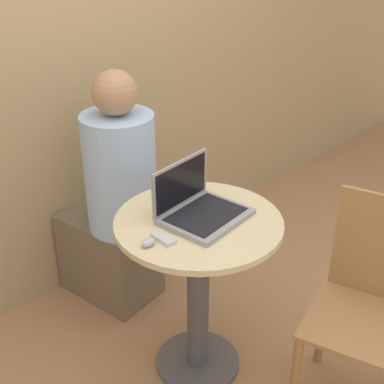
{
  "coord_description": "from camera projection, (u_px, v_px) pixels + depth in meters",
  "views": [
    {
      "loc": [
        -1.27,
        -1.25,
        1.83
      ],
      "look_at": [
        0.01,
        0.05,
        0.86
      ],
      "focal_mm": 50.0,
      "sensor_mm": 36.0,
      "label": 1
    }
  ],
  "objects": [
    {
      "name": "round_table",
      "position": [
        198.0,
        268.0,
        2.18
      ],
      "size": [
        0.66,
        0.66,
        0.76
      ],
      "color": "#4C4C51",
      "rests_on": "ground_plane"
    },
    {
      "name": "laptop",
      "position": [
        199.0,
        207.0,
        2.08
      ],
      "size": [
        0.35,
        0.3,
        0.21
      ],
      "color": "gray",
      "rests_on": "round_table"
    },
    {
      "name": "person_seated",
      "position": [
        115.0,
        211.0,
        2.63
      ],
      "size": [
        0.38,
        0.54,
        1.22
      ],
      "color": "brown",
      "rests_on": "ground_plane"
    },
    {
      "name": "back_wall",
      "position": [
        50.0,
        40.0,
        2.42
      ],
      "size": [
        7.0,
        0.05,
        2.6
      ],
      "color": "tan",
      "rests_on": "ground_plane"
    },
    {
      "name": "chair_empty",
      "position": [
        366.0,
        307.0,
        2.07
      ],
      "size": [
        0.5,
        0.5,
        0.89
      ],
      "color": "#9E7042",
      "rests_on": "ground_plane"
    },
    {
      "name": "computer_mouse",
      "position": [
        148.0,
        242.0,
        1.91
      ],
      "size": [
        0.06,
        0.04,
        0.03
      ],
      "color": "#B2B2B7",
      "rests_on": "round_table"
    },
    {
      "name": "ground_plane",
      "position": [
        198.0,
        363.0,
        2.43
      ],
      "size": [
        12.0,
        12.0,
        0.0
      ],
      "primitive_type": "plane",
      "color": "#9E704C"
    },
    {
      "name": "cell_phone",
      "position": [
        163.0,
        238.0,
        1.95
      ],
      "size": [
        0.05,
        0.1,
        0.02
      ],
      "color": "silver",
      "rests_on": "round_table"
    }
  ]
}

